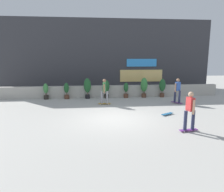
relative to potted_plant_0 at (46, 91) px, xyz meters
name	(u,v)px	position (x,y,z in m)	size (l,w,h in m)	color
ground_plane	(115,119)	(4.52, -5.55, -0.63)	(48.00, 48.00, 0.00)	#B2AFA8
planter_wall	(106,91)	(4.52, 0.45, -0.18)	(18.00, 0.40, 0.90)	#B2ADA3
building_backdrop	(103,56)	(4.53, 4.45, 2.62)	(20.00, 2.08, 6.50)	#38383D
potted_plant_0	(46,91)	(0.00, 0.00, 0.00)	(0.36, 0.36, 1.19)	#2D2823
potted_plant_1	(67,90)	(1.51, 0.00, 0.02)	(0.37, 0.37, 1.21)	brown
potted_plant_2	(87,87)	(3.07, 0.00, 0.27)	(0.53, 0.53, 1.54)	black
potted_plant_3	(106,88)	(4.52, 0.00, 0.15)	(0.45, 0.45, 1.38)	#2D2823
potted_plant_4	(126,90)	(6.03, 0.00, -0.01)	(0.36, 0.36, 1.18)	brown
potted_plant_5	(144,86)	(7.44, 0.00, 0.27)	(0.53, 0.53, 1.53)	brown
potted_plant_6	(162,87)	(8.91, 0.00, 0.19)	(0.48, 0.48, 1.43)	brown
skater_by_wall_left	(104,90)	(4.21, -2.22, 0.31)	(0.82, 0.56, 1.70)	#BF8C26
skater_far_right	(178,90)	(9.12, -2.40, 0.31)	(0.58, 0.79, 1.70)	#72338C
skater_mid_plaza	(190,110)	(7.39, -7.71, 0.31)	(0.82, 0.56, 1.70)	#72338C
skateboard_near_camera	(167,114)	(7.42, -5.14, -0.57)	(0.79, 0.59, 0.08)	#266699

